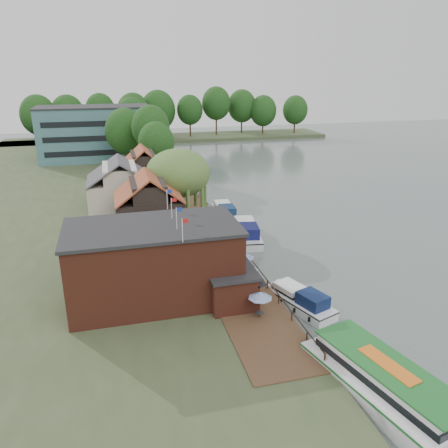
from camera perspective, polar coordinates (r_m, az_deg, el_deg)
ground at (r=47.26m, az=10.88°, el=-7.55°), size 260.00×260.00×0.00m
land_bank at (r=76.37m, az=-22.37°, el=2.30°), size 50.00×140.00×1.00m
quay_deck at (r=52.94m, az=-1.55°, el=-2.88°), size 6.00×50.00×0.10m
quay_rail at (r=53.85m, az=1.13°, el=-1.96°), size 0.20×49.00×1.00m
pub at (r=40.58m, az=-6.31°, el=-4.73°), size 20.00×11.00×7.30m
hotel_block at (r=108.63m, az=-16.46°, el=11.35°), size 25.40×12.40×12.30m
cottage_a at (r=54.25m, az=-9.79°, el=2.12°), size 8.60×7.60×8.50m
cottage_b at (r=63.72m, az=-13.33°, el=4.50°), size 9.60×8.60×8.50m
cottage_c at (r=72.64m, az=-10.43°, el=6.53°), size 7.60×7.60×8.50m
willow at (r=59.25m, az=-5.96°, el=4.76°), size 8.60×8.60×10.43m
umbrella_0 at (r=38.04m, az=4.71°, el=-10.44°), size 2.09×2.09×2.38m
umbrella_1 at (r=42.72m, az=2.92°, el=-6.83°), size 2.42×2.42×2.38m
umbrella_2 at (r=45.43m, az=2.48°, el=-5.14°), size 2.34×2.34×2.38m
umbrella_3 at (r=48.71m, az=-0.36°, el=-3.36°), size 1.94×1.94×2.38m
umbrella_4 at (r=50.25m, az=-0.51°, el=-2.61°), size 2.29×2.29×2.38m
cruiser_0 at (r=42.13m, az=9.85°, el=-9.41°), size 5.73×9.36×2.12m
cruiser_1 at (r=57.54m, az=2.94°, el=-0.76°), size 5.02×10.92×2.57m
cruiser_2 at (r=65.83m, az=0.10°, el=1.82°), size 3.66×9.88×2.35m
tour_boat at (r=32.24m, az=21.33°, el=-19.61°), size 7.42×15.26×3.21m
swan at (r=35.69m, az=14.81°, el=-17.34°), size 0.44×0.44×0.44m
bank_tree_0 at (r=82.12m, az=-8.78°, el=9.15°), size 6.58×6.58×11.40m
bank_tree_1 at (r=89.84m, az=-9.46°, el=10.76°), size 7.52×7.52×13.73m
bank_tree_2 at (r=96.68m, az=-12.70°, el=10.86°), size 8.44×8.44×12.71m
bank_tree_3 at (r=118.11m, az=-13.44°, el=12.10°), size 6.47×6.47×11.84m
bank_tree_4 at (r=125.03m, az=-11.94°, el=12.91°), size 7.02×7.02×13.18m
bank_tree_5 at (r=132.55m, az=-12.30°, el=13.10°), size 6.79×6.79×12.53m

